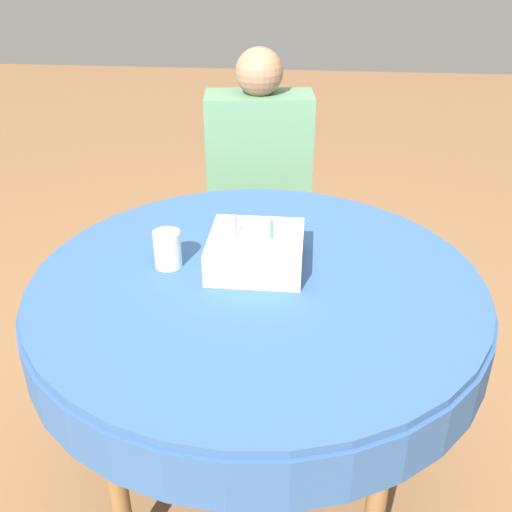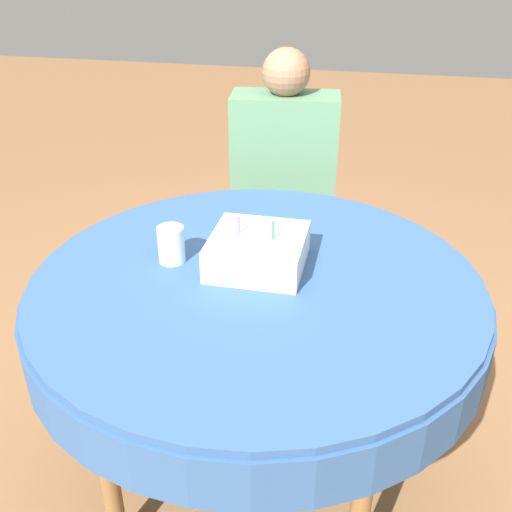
{
  "view_description": "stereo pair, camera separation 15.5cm",
  "coord_description": "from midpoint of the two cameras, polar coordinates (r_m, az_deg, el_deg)",
  "views": [
    {
      "loc": [
        0.13,
        -1.33,
        1.55
      ],
      "look_at": [
        -0.0,
        0.02,
        0.79
      ],
      "focal_mm": 42.0,
      "sensor_mm": 36.0,
      "label": 1
    },
    {
      "loc": [
        0.28,
        -1.3,
        1.55
      ],
      "look_at": [
        -0.0,
        0.02,
        0.79
      ],
      "focal_mm": 42.0,
      "sensor_mm": 36.0,
      "label": 2
    }
  ],
  "objects": [
    {
      "name": "dining_table",
      "position": [
        1.61,
        -2.68,
        -4.76
      ],
      "size": [
        1.2,
        1.2,
        0.74
      ],
      "color": "#335689",
      "rests_on": "ground_plane"
    },
    {
      "name": "chair",
      "position": [
        2.51,
        -1.53,
        3.91
      ],
      "size": [
        0.44,
        0.44,
        0.87
      ],
      "rotation": [
        0.0,
        0.0,
        0.11
      ],
      "color": "#4C331E",
      "rests_on": "ground_plane"
    },
    {
      "name": "drinking_glass",
      "position": [
        1.62,
        -11.16,
        0.57
      ],
      "size": [
        0.07,
        0.07,
        0.1
      ],
      "color": "silver",
      "rests_on": "dining_table"
    },
    {
      "name": "person",
      "position": [
        2.34,
        -1.62,
        7.76
      ],
      "size": [
        0.42,
        0.32,
        1.16
      ],
      "rotation": [
        0.0,
        0.0,
        0.11
      ],
      "color": "#9E7051",
      "rests_on": "ground_plane"
    },
    {
      "name": "birthday_cake",
      "position": [
        1.59,
        -2.79,
        0.4
      ],
      "size": [
        0.25,
        0.25,
        0.14
      ],
      "color": "white",
      "rests_on": "dining_table"
    },
    {
      "name": "ground_plane",
      "position": [
        2.04,
        -2.24,
        -20.08
      ],
      "size": [
        12.0,
        12.0,
        0.0
      ],
      "primitive_type": "plane",
      "color": "#8C603D"
    }
  ]
}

